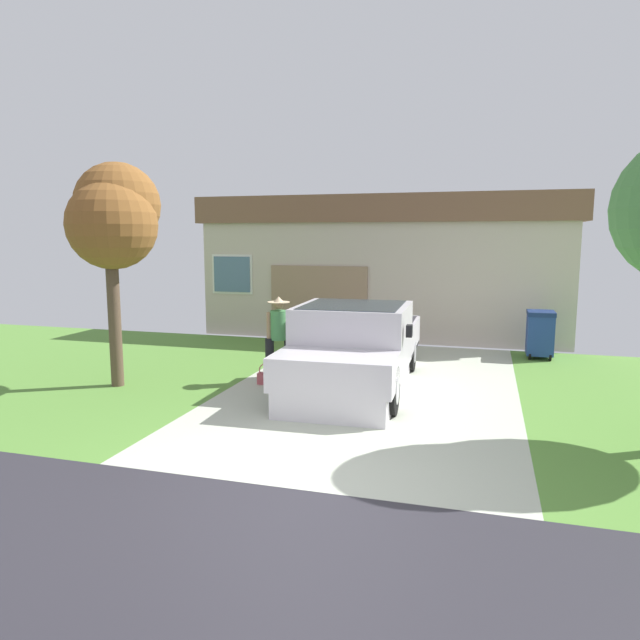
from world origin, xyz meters
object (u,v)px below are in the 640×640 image
(neighbor_tree, at_px, (115,217))
(house_with_garage, at_px, (391,264))
(pickup_truck, at_px, (354,351))
(person_with_hat, at_px, (279,336))
(wheeled_trash_bin, at_px, (540,333))
(handbag, at_px, (266,378))

(neighbor_tree, bearing_deg, house_with_garage, 65.36)
(pickup_truck, bearing_deg, neighbor_tree, 10.08)
(pickup_truck, xyz_separation_m, person_with_hat, (-1.49, 0.03, 0.21))
(neighbor_tree, bearing_deg, pickup_truck, 11.89)
(wheeled_trash_bin, bearing_deg, house_with_garage, 138.85)
(handbag, height_order, neighbor_tree, neighbor_tree)
(house_with_garage, bearing_deg, person_with_hat, -97.40)
(wheeled_trash_bin, bearing_deg, person_with_hat, -142.93)
(house_with_garage, xyz_separation_m, wheeled_trash_bin, (4.10, -3.58, -1.39))
(person_with_hat, distance_m, house_with_garage, 7.54)
(pickup_truck, xyz_separation_m, house_with_garage, (-0.52, 7.43, 1.28))
(person_with_hat, bearing_deg, house_with_garage, 59.60)
(house_with_garage, height_order, wheeled_trash_bin, house_with_garage)
(handbag, xyz_separation_m, house_with_garage, (1.16, 7.61, 1.86))
(handbag, bearing_deg, house_with_garage, 81.33)
(person_with_hat, relative_size, wheeled_trash_bin, 1.52)
(person_with_hat, bearing_deg, handbag, -156.70)
(handbag, relative_size, house_with_garage, 0.04)
(person_with_hat, height_order, neighbor_tree, neighbor_tree)
(handbag, relative_size, neighbor_tree, 0.10)
(handbag, height_order, house_with_garage, house_with_garage)
(neighbor_tree, bearing_deg, wheeled_trash_bin, 31.01)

